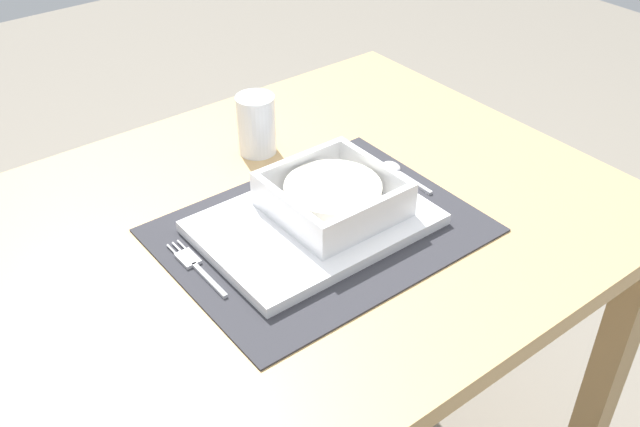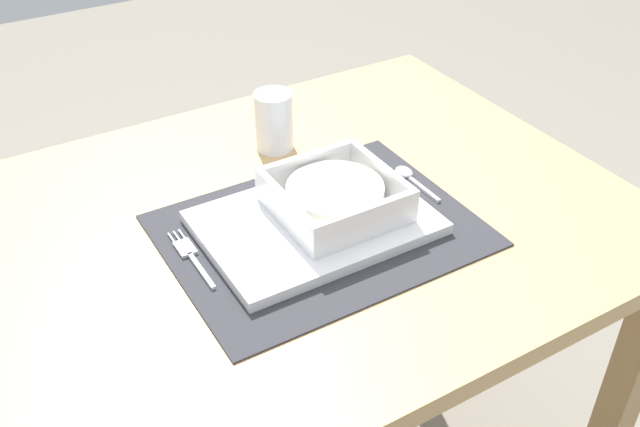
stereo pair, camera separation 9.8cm
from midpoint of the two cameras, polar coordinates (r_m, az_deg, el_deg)
name	(u,v)px [view 2 (the right image)]	position (r m, az deg, el deg)	size (l,w,h in m)	color
dining_table	(294,270)	(1.09, 0.54, -4.58)	(0.96, 0.73, 0.72)	tan
placemat	(320,230)	(1.00, 2.81, -1.43)	(0.42, 0.32, 0.00)	#2D2D33
serving_plate	(315,222)	(0.99, 2.40, -0.81)	(0.31, 0.22, 0.02)	white
porridge_bowl	(335,197)	(0.99, 4.01, 1.17)	(0.16, 0.16, 0.05)	white
fork	(189,254)	(0.95, -7.39, -3.29)	(0.02, 0.13, 0.00)	silver
spoon	(407,174)	(1.11, 9.35, 2.97)	(0.02, 0.11, 0.01)	silver
butter_knife	(418,204)	(1.06, 10.38, 0.68)	(0.01, 0.14, 0.01)	black
drinking_glass	(274,124)	(1.16, -1.23, 6.96)	(0.06, 0.06, 0.10)	white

